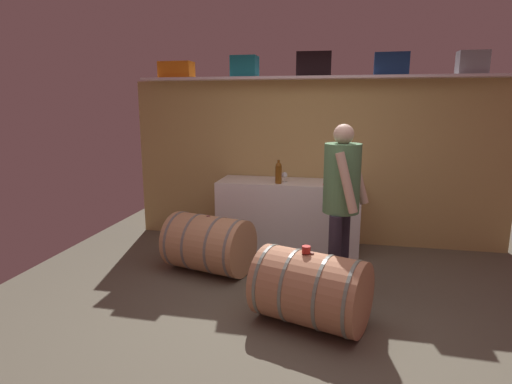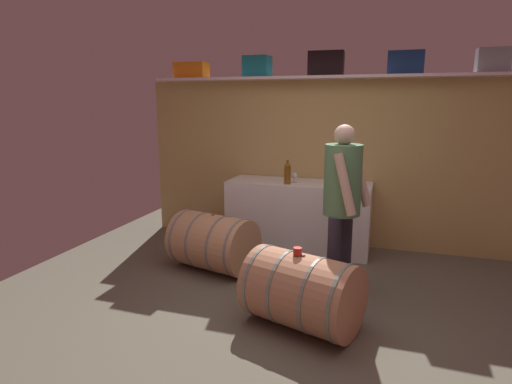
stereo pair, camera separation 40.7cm
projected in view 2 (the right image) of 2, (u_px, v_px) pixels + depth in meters
ground_plane at (298, 294)px, 4.13m from camera, size 6.03×7.61×0.02m
back_wall_panel at (327, 164)px, 5.45m from camera, size 4.83×0.10×2.11m
high_shelf_board at (328, 77)px, 5.09m from camera, size 4.44×0.40×0.03m
toolcase_orange at (192, 70)px, 5.60m from camera, size 0.44×0.24×0.21m
toolcase_teal at (257, 67)px, 5.32m from camera, size 0.32×0.27×0.26m
toolcase_black at (326, 64)px, 5.06m from camera, size 0.43×0.24×0.29m
toolcase_navy at (406, 63)px, 4.80m from camera, size 0.40×0.23×0.26m
toolcase_grey at (493, 60)px, 4.54m from camera, size 0.33×0.21×0.26m
work_cabinet at (298, 216)px, 5.32m from camera, size 1.76×0.61×0.86m
wine_bottle_amber at (287, 173)px, 5.07m from camera, size 0.08×0.08×0.29m
wine_glass at (294, 176)px, 5.17m from camera, size 0.08×0.08×0.13m
red_funnel at (337, 182)px, 4.95m from camera, size 0.11×0.11×0.11m
wine_barrel_near at (302, 291)px, 3.47m from camera, size 1.04×0.86×0.63m
wine_barrel_far at (213, 242)px, 4.67m from camera, size 1.01×0.82×0.63m
tasting_cup at (298, 251)px, 3.41m from camera, size 0.07×0.07×0.06m
winemaker_pouring at (343, 193)px, 3.93m from camera, size 0.45×0.52×1.63m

